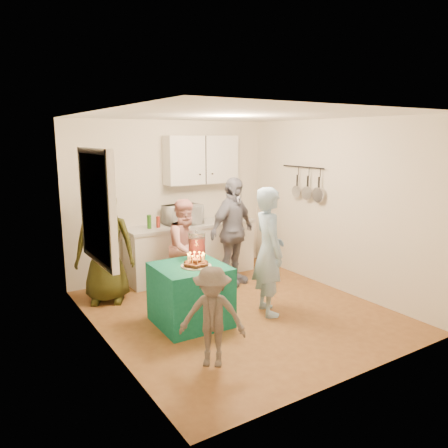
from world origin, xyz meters
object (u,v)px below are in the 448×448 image
counter (191,251)px  microwave (183,215)px  child_near_left (212,317)px  party_table (190,295)px  woman_back_center (187,247)px  man_birthday (269,251)px  woman_back_right (232,232)px  punch_jar (197,246)px  woman_back_left (105,244)px

counter → microwave: microwave is taller
counter → child_near_left: (-1.23, -2.74, 0.10)m
microwave → party_table: microwave is taller
woman_back_center → man_birthday: bearing=-79.0°
woman_back_right → child_near_left: woman_back_right is taller
party_table → punch_jar: bearing=45.3°
man_birthday → child_near_left: bearing=138.0°
party_table → man_birthday: bearing=-13.8°
punch_jar → woman_back_left: 1.41m
woman_back_center → woman_back_right: bearing=-14.1°
counter → child_near_left: child_near_left is taller
counter → child_near_left: bearing=-114.1°
man_birthday → woman_back_right: (0.25, 1.24, 0.01)m
punch_jar → man_birthday: 0.95m
punch_jar → woman_back_right: bearing=35.5°
punch_jar → child_near_left: bearing=-112.5°
counter → microwave: 0.66m
child_near_left → man_birthday: bearing=69.2°
party_table → punch_jar: 0.64m
woman_back_left → child_near_left: size_ratio=1.59×
woman_back_left → child_near_left: (0.35, -2.36, -0.31)m
party_table → woman_back_right: 1.69m
punch_jar → microwave: bearing=69.4°
child_near_left → counter: bearing=104.7°
counter → woman_back_center: bearing=-122.7°
child_near_left → microwave: bearing=107.3°
man_birthday → child_near_left: man_birthday is taller
party_table → woman_back_right: size_ratio=0.49×
party_table → child_near_left: child_near_left is taller
woman_back_right → woman_back_left: bearing=150.9°
counter → punch_jar: size_ratio=6.47×
microwave → man_birthday: (0.26, -1.96, -0.22)m
punch_jar → man_birthday: man_birthday is taller
man_birthday → microwave: bearing=25.1°
man_birthday → woman_back_right: bearing=6.2°
man_birthday → woman_back_left: bearing=64.6°
woman_back_left → woman_back_right: 1.97m
man_birthday → woman_back_center: bearing=41.7°
punch_jar → child_near_left: punch_jar is taller
party_table → woman_back_right: (1.29, 0.99, 0.48)m
microwave → man_birthday: bearing=-87.3°
microwave → woman_back_center: bearing=-118.3°
punch_jar → woman_back_left: bearing=128.9°
counter → man_birthday: size_ratio=1.29×
party_table → punch_jar: punch_jar is taller
counter → microwave: (-0.15, 0.00, 0.64)m
man_birthday → woman_back_center: man_birthday is taller
woman_back_center → woman_back_right: 0.82m
punch_jar → woman_back_right: (1.06, 0.76, -0.07)m
woman_back_center → woman_back_right: woman_back_right is taller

